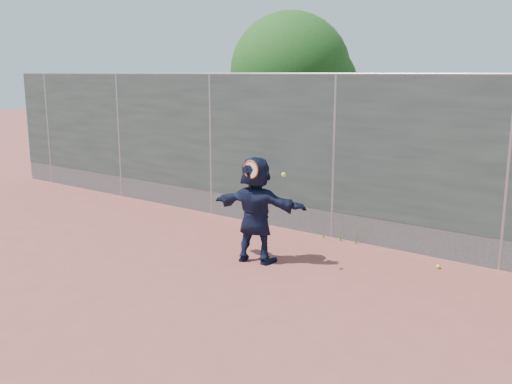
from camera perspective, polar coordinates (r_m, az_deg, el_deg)
The scene contains 7 objects.
ground at distance 8.12m, azimuth -4.99°, elevation -10.04°, with size 80.00×80.00×0.00m, color #9E4C42.
player at distance 9.16m, azimuth 0.00°, elevation -1.77°, with size 1.61×0.51×1.73m, color black.
ball_ground at distance 9.49m, azimuth 17.76°, elevation -7.10°, with size 0.07×0.07×0.07m, color #D8E933.
fence at distance 10.49m, azimuth 7.82°, elevation 3.85°, with size 20.00×0.06×3.03m.
swing_action at distance 8.81m, azimuth -0.21°, elevation 2.12°, with size 0.78×0.13×0.51m.
tree_left at distance 14.48m, azimuth 4.07°, elevation 11.49°, with size 3.15×3.00×4.53m.
weed_clump at distance 10.55m, azimuth 8.68°, elevation -4.18°, with size 0.68×0.07×0.30m.
Camera 1 is at (5.10, -5.55, 3.02)m, focal length 40.00 mm.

